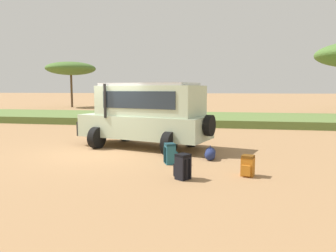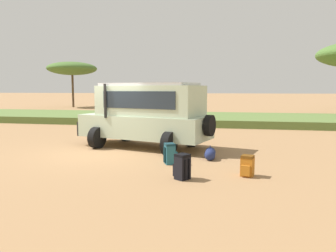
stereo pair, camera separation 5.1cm
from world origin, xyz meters
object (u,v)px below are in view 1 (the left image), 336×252
at_px(backpack_beside_front_wheel, 183,167).
at_px(duffel_bag_low_black_case, 210,154).
at_px(safari_vehicle, 147,114).
at_px(acacia_tree_far_left, 71,69).
at_px(backpack_cluster_center, 170,154).
at_px(backpack_near_rear_wheel, 248,166).

bearing_deg(backpack_beside_front_wheel, duffel_bag_low_black_case, 78.59).
relative_size(safari_vehicle, acacia_tree_far_left, 0.86).
bearing_deg(duffel_bag_low_black_case, acacia_tree_far_left, 124.87).
xyz_separation_m(safari_vehicle, acacia_tree_far_left, (-16.24, 25.29, 3.39)).
height_order(safari_vehicle, backpack_cluster_center, safari_vehicle).
xyz_separation_m(backpack_cluster_center, duffel_bag_low_black_case, (1.12, 0.93, -0.13)).
bearing_deg(acacia_tree_far_left, duffel_bag_low_black_case, -55.13).
bearing_deg(safari_vehicle, backpack_cluster_center, -61.38).
height_order(duffel_bag_low_black_case, acacia_tree_far_left, acacia_tree_far_left).
relative_size(backpack_beside_front_wheel, backpack_near_rear_wheel, 1.17).
bearing_deg(backpack_near_rear_wheel, safari_vehicle, 135.62).
bearing_deg(backpack_cluster_center, backpack_near_rear_wheel, -24.04).
relative_size(backpack_near_rear_wheel, acacia_tree_far_left, 0.09).
height_order(safari_vehicle, backpack_beside_front_wheel, safari_vehicle).
height_order(backpack_beside_front_wheel, backpack_cluster_center, backpack_beside_front_wheel).
distance_m(safari_vehicle, backpack_cluster_center, 3.03).
distance_m(backpack_beside_front_wheel, backpack_cluster_center, 1.69).
relative_size(safari_vehicle, backpack_beside_front_wheel, 8.64).
xyz_separation_m(backpack_near_rear_wheel, acacia_tree_far_left, (-19.81, 28.78, 4.43)).
height_order(backpack_cluster_center, duffel_bag_low_black_case, backpack_cluster_center).
xyz_separation_m(backpack_beside_front_wheel, duffel_bag_low_black_case, (0.51, 2.51, -0.14)).
distance_m(backpack_beside_front_wheel, backpack_near_rear_wheel, 1.70).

